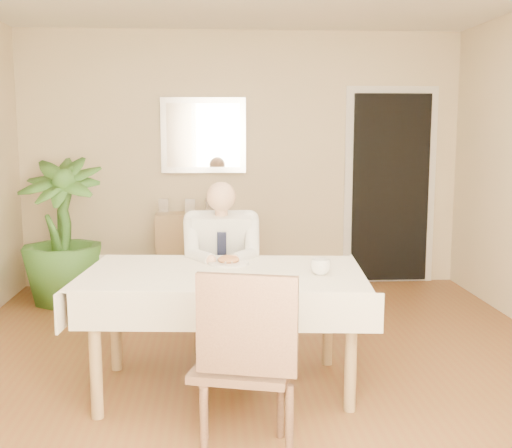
{
  "coord_description": "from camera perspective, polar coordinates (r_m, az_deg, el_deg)",
  "views": [
    {
      "loc": [
        -0.3,
        -4.12,
        1.62
      ],
      "look_at": [
        0.0,
        0.35,
        0.95
      ],
      "focal_mm": 45.0,
      "sensor_mm": 36.0,
      "label": 1
    }
  ],
  "objects": [
    {
      "name": "food",
      "position": [
        4.13,
        -2.46,
        -3.18
      ],
      "size": [
        0.14,
        0.14,
        0.06
      ],
      "primitive_type": "ellipsoid",
      "color": "brown",
      "rests_on": "dining_table"
    },
    {
      "name": "potted_palm",
      "position": [
        6.19,
        -16.89,
        -0.64
      ],
      "size": [
        0.83,
        0.83,
        1.35
      ],
      "primitive_type": "imported",
      "rotation": [
        0.0,
        0.0,
        -0.11
      ],
      "color": "#326021",
      "rests_on": "ground"
    },
    {
      "name": "window",
      "position": [
        1.68,
        6.45,
        2.75
      ],
      "size": [
        1.34,
        0.04,
        1.44
      ],
      "color": "white",
      "rests_on": "room"
    },
    {
      "name": "room",
      "position": [
        4.14,
        0.32,
        4.08
      ],
      "size": [
        5.0,
        5.02,
        2.6
      ],
      "color": "brown",
      "rests_on": "ground"
    },
    {
      "name": "seated_man",
      "position": [
        4.53,
        -3.05,
        -3.33
      ],
      "size": [
        0.48,
        0.72,
        1.24
      ],
      "color": "white",
      "rests_on": "ground"
    },
    {
      "name": "fork",
      "position": [
        4.07,
        -3.0,
        -3.42
      ],
      "size": [
        0.01,
        0.13,
        0.01
      ],
      "primitive_type": "cylinder",
      "rotation": [
        1.57,
        0.0,
        0.0
      ],
      "color": "silver",
      "rests_on": "dining_table"
    },
    {
      "name": "coffee_mug",
      "position": [
        3.85,
        5.77,
        -3.82
      ],
      "size": [
        0.12,
        0.12,
        0.09
      ],
      "primitive_type": "imported",
      "rotation": [
        0.0,
        0.0,
        0.03
      ],
      "color": "white",
      "rests_on": "dining_table"
    },
    {
      "name": "photo_frame_right",
      "position": [
        6.54,
        -4.07,
        1.67
      ],
      "size": [
        0.1,
        0.02,
        0.14
      ],
      "primitive_type": "cube",
      "color": "silver",
      "rests_on": "sideboard"
    },
    {
      "name": "knife",
      "position": [
        4.08,
        -1.87,
        -3.41
      ],
      "size": [
        0.01,
        0.13,
        0.01
      ],
      "primitive_type": "cylinder",
      "rotation": [
        1.57,
        0.0,
        0.0
      ],
      "color": "silver",
      "rests_on": "dining_table"
    },
    {
      "name": "plate",
      "position": [
        4.14,
        -2.46,
        -3.47
      ],
      "size": [
        0.26,
        0.26,
        0.02
      ],
      "primitive_type": "cylinder",
      "color": "white",
      "rests_on": "dining_table"
    },
    {
      "name": "chair_near",
      "position": [
        3.08,
        -0.95,
        -11.71
      ],
      "size": [
        0.56,
        0.57,
        0.98
      ],
      "rotation": [
        0.0,
        0.0,
        -0.26
      ],
      "color": "#4A3121",
      "rests_on": "ground"
    },
    {
      "name": "dining_table",
      "position": [
        3.96,
        -2.92,
        -5.41
      ],
      "size": [
        1.81,
        1.17,
        0.75
      ],
      "rotation": [
        0.0,
        0.0,
        -0.09
      ],
      "color": "olive",
      "rests_on": "ground"
    },
    {
      "name": "photo_frame_left",
      "position": [
        6.58,
        -8.23,
        1.64
      ],
      "size": [
        0.1,
        0.02,
        0.14
      ],
      "primitive_type": "cube",
      "color": "silver",
      "rests_on": "sideboard"
    },
    {
      "name": "photo_frame_center",
      "position": [
        6.52,
        -5.87,
        1.62
      ],
      "size": [
        0.1,
        0.02,
        0.14
      ],
      "primitive_type": "cube",
      "color": "silver",
      "rests_on": "sideboard"
    },
    {
      "name": "sideboard",
      "position": [
        6.55,
        -4.6,
        -2.37
      ],
      "size": [
        0.98,
        0.36,
        0.77
      ],
      "primitive_type": "cube",
      "rotation": [
        0.0,
        0.0,
        0.03
      ],
      "color": "olive",
      "rests_on": "ground"
    },
    {
      "name": "doorway",
      "position": [
        6.86,
        11.83,
        3.13
      ],
      "size": [
        0.96,
        0.07,
        2.1
      ],
      "color": "white",
      "rests_on": "ground"
    },
    {
      "name": "mirror",
      "position": [
        6.59,
        -4.7,
        7.86
      ],
      "size": [
        0.86,
        0.04,
        0.76
      ],
      "color": "silver",
      "rests_on": "room"
    },
    {
      "name": "chair_far",
      "position": [
        4.85,
        -3.08,
        -4.84
      ],
      "size": [
        0.47,
        0.47,
        0.89
      ],
      "rotation": [
        0.0,
        0.0,
        0.11
      ],
      "color": "#4A3121",
      "rests_on": "ground"
    }
  ]
}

